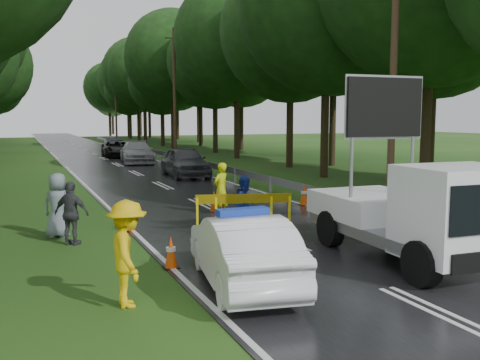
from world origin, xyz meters
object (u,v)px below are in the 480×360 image
police_sedan (243,251)px  queue_car_fourth (114,145)px  queue_car_second (137,152)px  work_truck (417,213)px  queue_car_first (185,162)px  civilian (245,203)px  queue_car_third (118,149)px  barrier (244,204)px  officer (221,189)px

police_sedan → queue_car_fourth: (4.41, 40.38, -0.01)m
queue_car_second → work_truck: bearing=-82.5°
work_truck → queue_car_first: bearing=91.7°
police_sedan → civilian: 5.06m
queue_car_first → queue_car_second: (-0.57, 9.66, -0.06)m
police_sedan → queue_car_third: (3.70, 34.38, 0.00)m
queue_car_third → queue_car_fourth: size_ratio=1.21×
work_truck → queue_car_second: (-0.24, 28.17, -0.36)m
police_sedan → civilian: size_ratio=2.75×
barrier → queue_car_fourth: 36.24m
police_sedan → officer: bearing=-98.4°
queue_car_third → work_truck: bearing=-85.6°
queue_car_first → work_truck: bearing=-88.6°
police_sedan → queue_car_first: (4.51, 18.51, 0.14)m
barrier → queue_car_fourth: bearing=100.9°
queue_car_second → police_sedan: bearing=-91.0°
civilian → barrier: bearing=-152.7°
barrier → work_truck: bearing=-46.1°
barrier → queue_car_fourth: queue_car_fourth is taller
barrier → queue_car_first: size_ratio=0.54×
queue_car_second → barrier: bearing=-88.0°
queue_car_fourth → queue_car_second: bearing=-89.6°
queue_car_fourth → barrier: bearing=-91.5°
queue_car_second → queue_car_third: size_ratio=1.08×
queue_car_first → barrier: bearing=-98.2°
queue_car_third → queue_car_second: bearing=-84.1°
queue_car_second → officer: bearing=-87.6°
officer → queue_car_second: (1.67, 21.04, -0.10)m
police_sedan → queue_car_third: police_sedan is taller
officer → queue_car_first: officer is taller
queue_car_third → queue_car_fourth: bearing=86.9°
queue_car_first → queue_car_third: queue_car_first is taller
police_sedan → work_truck: bearing=-170.7°
police_sedan → barrier: size_ratio=1.65×
queue_car_first → queue_car_second: bearing=95.8°
police_sedan → queue_car_second: bearing=-88.8°
work_truck → queue_car_third: size_ratio=1.08×
queue_car_first → queue_car_second: queue_car_first is taller
queue_car_third → queue_car_fourth: (0.71, 6.00, -0.01)m
police_sedan → queue_car_fourth: police_sedan is taller
queue_car_third → queue_car_first: bearing=-83.4°
civilian → queue_car_third: size_ratio=0.32×
queue_car_first → queue_car_fourth: queue_car_first is taller
police_sedan → work_truck: 4.20m
queue_car_first → queue_car_third: 15.89m
barrier → queue_car_second: bearing=100.0°
queue_car_second → queue_car_third: (-0.24, 6.21, -0.08)m
officer → queue_car_fourth: bearing=-123.9°
work_truck → barrier: work_truck is taller
queue_car_first → police_sedan: bearing=-101.3°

